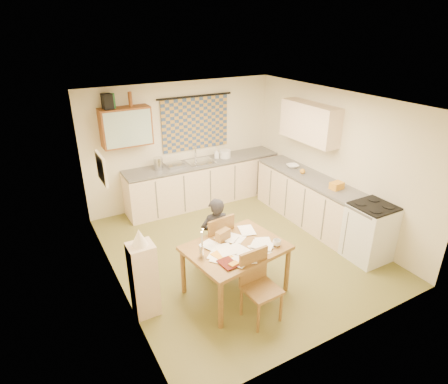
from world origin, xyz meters
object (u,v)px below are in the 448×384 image
chair_far (215,253)px  person (216,236)px  shelf_stand (144,280)px  counter_back (204,182)px  stove (369,232)px  dining_table (235,269)px  counter_right (316,204)px

chair_far → person: bearing=86.5°
shelf_stand → person: bearing=16.2°
chair_far → person: size_ratio=0.80×
counter_back → chair_far: chair_far is taller
chair_far → shelf_stand: shelf_stand is taller
stove → person: size_ratio=0.77×
chair_far → person: 0.31m
chair_far → shelf_stand: (-1.23, -0.39, 0.22)m
chair_far → shelf_stand: size_ratio=0.94×
dining_table → chair_far: chair_far is taller
stove → shelf_stand: size_ratio=0.92×
chair_far → stove: bearing=151.0°
dining_table → counter_back: bearing=63.4°
counter_right → person: size_ratio=2.39×
person → shelf_stand: (-1.23, -0.36, -0.10)m
counter_back → shelf_stand: shelf_stand is taller
dining_table → chair_far: (-0.01, 0.61, -0.07)m
stove → shelf_stand: bearing=171.5°
stove → chair_far: chair_far is taller
counter_right → person: 2.34m
stove → shelf_stand: shelf_stand is taller
chair_far → counter_back: bearing=-119.9°
counter_right → person: bearing=-171.3°
stove → dining_table: bearing=172.2°
stove → chair_far: bearing=158.3°
stove → counter_back: bearing=113.4°
counter_right → dining_table: 2.48m
counter_back → counter_right: same height
counter_back → stove: bearing=-66.6°
person → shelf_stand: bearing=22.9°
counter_right → dining_table: bearing=-158.1°
stove → counter_right: bearing=90.0°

